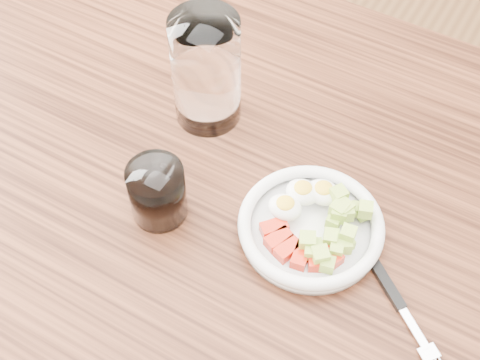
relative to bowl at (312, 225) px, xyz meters
name	(u,v)px	position (x,y,z in m)	size (l,w,h in m)	color
dining_table	(243,242)	(-0.10, 0.00, -0.12)	(1.50, 0.90, 0.77)	brown
bowl	(312,225)	(0.00, 0.00, 0.00)	(0.19, 0.19, 0.05)	white
fork	(393,295)	(0.13, -0.03, -0.01)	(0.16, 0.13, 0.01)	black
water_glass	(206,71)	(-0.22, 0.11, 0.07)	(0.09, 0.09, 0.17)	white
coffee_glass	(157,192)	(-0.19, -0.07, 0.02)	(0.07, 0.07, 0.08)	white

